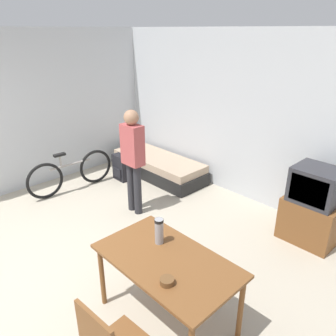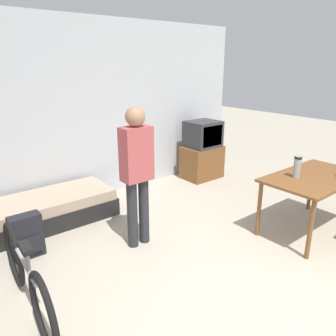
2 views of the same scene
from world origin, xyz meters
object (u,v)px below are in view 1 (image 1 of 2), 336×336
Objects in this scene: dining_table at (167,266)px; backpack at (121,168)px; mate_bowl at (167,281)px; bicycle at (71,173)px; daybed at (159,166)px; tv at (312,207)px; person_standing at (133,155)px; thermos_flask at (159,230)px.

dining_table is 3.43m from backpack.
mate_bowl is at bearing -29.95° from backpack.
daybed is at bearing 68.79° from bicycle.
daybed is 1.86× the size of tv.
bicycle is at bearing -165.97° from person_standing.
person_standing is 2.48m from mate_bowl.
daybed is 1.47× the size of dining_table.
daybed is at bearing 137.92° from thermos_flask.
mate_bowl is (0.46, -0.33, -0.12)m from thermos_flask.
bicycle is (-3.59, -1.55, -0.18)m from tv.
bicycle is 1.53m from person_standing.
thermos_flask reaches higher than bicycle.
backpack is at bearing 151.28° from dining_table.
person_standing is at bearing 14.03° from bicycle.
person_standing reaches higher than tv.
dining_table is at bearing -13.09° from bicycle.
thermos_flask is at bearing -104.99° from tv.
bicycle is (-0.60, -1.54, 0.14)m from daybed.
dining_table reaches higher than bicycle.
tv is at bearing 23.41° from bicycle.
person_standing is 1.91m from thermos_flask.
bicycle is at bearing -111.21° from daybed.
person_standing reaches higher than bicycle.
tv reaches higher than backpack.
thermos_flask is (1.64, -0.97, -0.06)m from person_standing.
person_standing is at bearing 149.31° from thermos_flask.
daybed is 3.01m from tv.
daybed is 1.65m from bicycle.
tv is 2.15× the size of backpack.
daybed is at bearing 138.84° from mate_bowl.
bicycle is at bearing 166.91° from dining_table.
person_standing is 3.29× the size of backpack.
tv is at bearing 75.01° from thermos_flask.
person_standing reaches higher than thermos_flask.
tv reaches higher than mate_bowl.
tv is 0.65× the size of person_standing.
daybed is 7.43× the size of thermos_flask.
dining_table is at bearing 136.54° from mate_bowl.
thermos_flask is at bearing 144.12° from mate_bowl.
daybed is 16.26× the size of mate_bowl.
daybed is 0.74m from backpack.
tv is 2.34m from dining_table.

